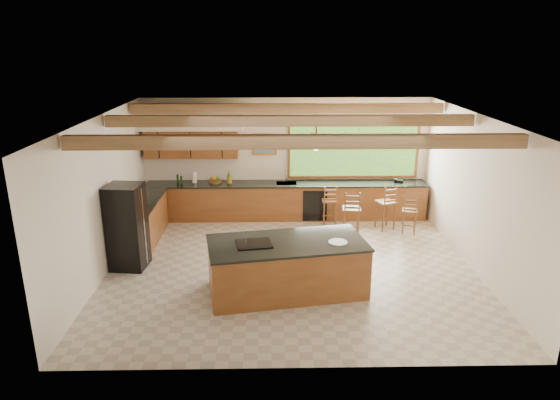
{
  "coord_description": "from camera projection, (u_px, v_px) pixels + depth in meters",
  "views": [
    {
      "loc": [
        -0.4,
        -9.12,
        4.34
      ],
      "look_at": [
        -0.2,
        0.8,
        1.15
      ],
      "focal_mm": 32.0,
      "sensor_mm": 36.0,
      "label": 1
    }
  ],
  "objects": [
    {
      "name": "island",
      "position": [
        287.0,
        267.0,
        8.9
      ],
      "size": [
        2.94,
        1.76,
        0.98
      ],
      "rotation": [
        0.0,
        0.0,
        0.17
      ],
      "color": "brown",
      "rests_on": "ground"
    },
    {
      "name": "ground",
      "position": [
        291.0,
        267.0,
        10.02
      ],
      "size": [
        7.2,
        7.2,
        0.0
      ],
      "primitive_type": "plane",
      "color": "beige",
      "rests_on": "ground"
    },
    {
      "name": "refrigerator",
      "position": [
        127.0,
        227.0,
        9.77
      ],
      "size": [
        0.73,
        0.71,
        1.7
      ],
      "rotation": [
        0.0,
        0.0,
        -0.1
      ],
      "color": "black",
      "rests_on": "ground"
    },
    {
      "name": "room_shell",
      "position": [
        282.0,
        152.0,
        9.96
      ],
      "size": [
        7.27,
        6.54,
        3.02
      ],
      "color": "#F0E4CF",
      "rests_on": "ground"
    },
    {
      "name": "bar_stool_d",
      "position": [
        386.0,
        203.0,
        11.8
      ],
      "size": [
        0.52,
        0.52,
        1.11
      ],
      "rotation": [
        0.0,
        0.0,
        0.37
      ],
      "color": "brown",
      "rests_on": "ground"
    },
    {
      "name": "bar_stool_b",
      "position": [
        330.0,
        202.0,
        12.14
      ],
      "size": [
        0.36,
        0.36,
        1.0
      ],
      "rotation": [
        0.0,
        0.0,
        -0.01
      ],
      "color": "brown",
      "rests_on": "ground"
    },
    {
      "name": "bar_stool_c",
      "position": [
        410.0,
        212.0,
        11.53
      ],
      "size": [
        0.41,
        0.41,
        0.94
      ],
      "rotation": [
        0.0,
        0.0,
        -0.25
      ],
      "color": "brown",
      "rests_on": "ground"
    },
    {
      "name": "bar_stool_a",
      "position": [
        352.0,
        210.0,
        11.31
      ],
      "size": [
        0.44,
        0.44,
        1.12
      ],
      "rotation": [
        0.0,
        0.0,
        -0.1
      ],
      "color": "brown",
      "rests_on": "ground"
    },
    {
      "name": "counter_run",
      "position": [
        254.0,
        205.0,
        12.26
      ],
      "size": [
        7.12,
        3.1,
        1.24
      ],
      "color": "brown",
      "rests_on": "ground"
    }
  ]
}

